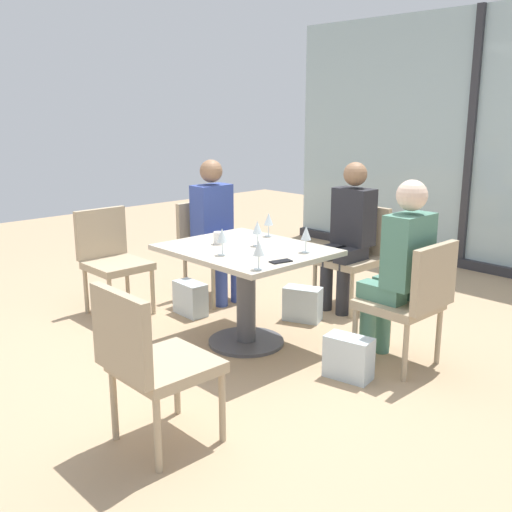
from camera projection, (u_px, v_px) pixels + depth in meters
The scene contains 21 objects.
ground_plane at pixel (246, 343), 4.43m from camera, with size 12.00×12.00×0.00m, color tan.
window_wall_backdrop at pixel (471, 155), 6.26m from camera, with size 4.68×0.10×2.70m.
dining_table_main at pixel (246, 274), 4.30m from camera, with size 1.11×0.92×0.73m.
chair_near_window at pixel (356, 250), 5.16m from camera, with size 0.46×0.51×0.87m.
chair_far_right at pixel (412, 297), 3.90m from camera, with size 0.50×0.46×0.87m.
chair_far_left at pixel (209, 244), 5.39m from camera, with size 0.50×0.46×0.87m.
chair_front_right at pixel (149, 358), 2.96m from camera, with size 0.46×0.50×0.87m.
chair_side_end at pixel (111, 255), 5.01m from camera, with size 0.50×0.46×0.87m.
person_near_window at pixel (349, 229), 5.04m from camera, with size 0.34×0.39×1.26m.
person_far_right at pixel (400, 264), 3.93m from camera, with size 0.39×0.34×1.26m.
person_far_left at pixel (216, 224), 5.27m from camera, with size 0.39×0.34×1.26m.
wine_glass_0 at pixel (257, 228), 4.27m from camera, with size 0.07×0.07×0.18m.
wine_glass_1 at pixel (259, 249), 3.65m from camera, with size 0.07×0.07×0.18m.
wine_glass_2 at pixel (269, 220), 4.58m from camera, with size 0.07×0.07×0.18m.
wine_glass_3 at pixel (306, 234), 4.08m from camera, with size 0.07×0.07×0.18m.
wine_glass_4 at pixel (222, 236), 4.00m from camera, with size 0.07×0.07×0.18m.
coffee_cup at pixel (219, 238), 4.35m from camera, with size 0.08×0.08×0.09m, color white.
cell_phone_on_table at pixel (281, 261), 3.85m from camera, with size 0.07×0.14×0.01m, color black.
handbag_0 at pixel (303, 304), 4.87m from camera, with size 0.30×0.16×0.28m, color silver.
handbag_1 at pixel (349, 358), 3.83m from camera, with size 0.30×0.16×0.28m, color silver.
handbag_2 at pixel (190, 298), 5.01m from camera, with size 0.30×0.16×0.28m, color silver.
Camera 1 is at (3.07, -2.78, 1.71)m, focal length 41.85 mm.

